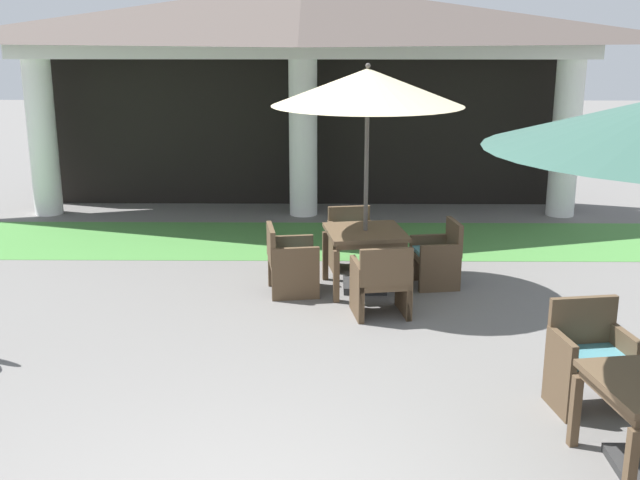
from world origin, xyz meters
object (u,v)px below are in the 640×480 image
(patio_chair_near_foreground_north, at_px, (351,240))
(patio_chair_near_foreground_west, at_px, (290,261))
(patio_chair_near_foreground_south, at_px, (381,282))
(patio_table_near_foreground, at_px, (365,238))
(patio_umbrella_near_foreground, at_px, (368,90))
(patio_chair_mid_left_north, at_px, (589,359))
(patio_chair_near_foreground_east, at_px, (438,256))

(patio_chair_near_foreground_north, distance_m, patio_chair_near_foreground_west, 1.32)
(patio_chair_near_foreground_west, height_order, patio_chair_near_foreground_south, patio_chair_near_foreground_south)
(patio_table_near_foreground, relative_size, patio_chair_near_foreground_north, 1.33)
(patio_umbrella_near_foreground, relative_size, patio_chair_near_foreground_south, 3.24)
(patio_chair_near_foreground_north, xyz_separation_m, patio_chair_mid_left_north, (1.93, -4.03, 0.05))
(patio_table_near_foreground, bearing_deg, patio_chair_near_foreground_east, 8.87)
(patio_table_near_foreground, distance_m, patio_chair_mid_left_north, 3.59)
(patio_chair_near_foreground_west, bearing_deg, patio_table_near_foreground, 90.00)
(patio_chair_near_foreground_east, distance_m, patio_chair_near_foreground_south, 1.32)
(patio_umbrella_near_foreground, height_order, patio_chair_near_foreground_north, patio_umbrella_near_foreground)
(patio_chair_near_foreground_east, bearing_deg, patio_chair_near_foreground_south, 135.09)
(patio_chair_near_foreground_east, distance_m, patio_chair_near_foreground_north, 1.32)
(patio_umbrella_near_foreground, xyz_separation_m, patio_chair_mid_left_north, (1.79, -3.11, -2.02))
(patio_chair_near_foreground_north, height_order, patio_chair_mid_left_north, patio_chair_mid_left_north)
(patio_chair_near_foreground_north, bearing_deg, patio_chair_near_foreground_west, 44.87)
(patio_chair_near_foreground_west, bearing_deg, patio_chair_near_foreground_south, 44.99)
(patio_umbrella_near_foreground, bearing_deg, patio_chair_near_foreground_north, 98.87)
(patio_umbrella_near_foreground, bearing_deg, patio_table_near_foreground, 0.00)
(patio_table_near_foreground, distance_m, patio_chair_near_foreground_south, 0.97)
(patio_chair_near_foreground_west, bearing_deg, patio_chair_mid_left_north, 33.61)
(patio_umbrella_near_foreground, distance_m, patio_chair_mid_left_north, 4.12)
(patio_chair_near_foreground_south, bearing_deg, patio_table_near_foreground, 90.00)
(patio_chair_near_foreground_south, bearing_deg, patio_chair_mid_left_north, -61.89)
(patio_chair_near_foreground_east, height_order, patio_chair_near_foreground_west, patio_chair_near_foreground_west)
(patio_chair_near_foreground_south, bearing_deg, patio_chair_near_foreground_north, 90.00)
(patio_chair_mid_left_north, bearing_deg, patio_umbrella_near_foreground, -69.14)
(patio_table_near_foreground, height_order, patio_chair_near_foreground_east, patio_chair_near_foreground_east)
(patio_chair_near_foreground_west, relative_size, patio_chair_near_foreground_south, 0.99)
(patio_chair_mid_left_north, bearing_deg, patio_table_near_foreground, -69.14)
(patio_chair_mid_left_north, bearing_deg, patio_chair_near_foreground_west, -56.55)
(patio_umbrella_near_foreground, relative_size, patio_chair_mid_left_north, 2.95)
(patio_chair_near_foreground_south, height_order, patio_chair_mid_left_north, patio_chair_mid_left_north)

